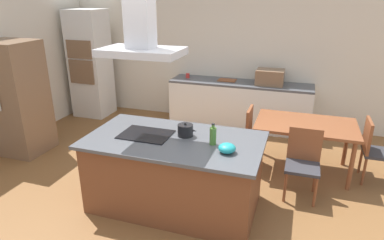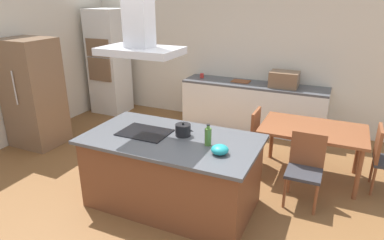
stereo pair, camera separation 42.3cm
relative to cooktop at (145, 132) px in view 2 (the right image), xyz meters
The scene contains 18 objects.
ground 1.79m from the cooktop, 76.43° to the left, with size 16.00×16.00×0.00m, color brown.
wall_back 3.30m from the cooktop, 83.65° to the left, with size 7.20×0.10×2.70m, color beige.
wall_left 3.28m from the cooktop, 162.06° to the left, with size 0.10×8.80×2.70m, color beige.
kitchen_island 0.58m from the cooktop, ahead, with size 2.07×1.14×0.90m.
cooktop is the anchor object (origin of this frame).
tea_kettle 0.48m from the cooktop, 14.69° to the left, with size 0.24×0.19×0.17m.
olive_oil_bottle 0.84m from the cooktop, ahead, with size 0.08×0.08×0.25m.
mixing_bowl 1.04m from the cooktop, ahead, with size 0.19×0.19×0.10m, color teal.
back_counter 2.98m from the cooktop, 78.16° to the left, with size 2.70×0.62×0.90m.
countertop_microwave 3.10m from the cooktop, 68.27° to the left, with size 0.50×0.38×0.28m, color brown.
coffee_mug_red 2.95m from the cooktop, 99.18° to the left, with size 0.08×0.08×0.09m, color red.
cutting_board 2.95m from the cooktop, 83.50° to the left, with size 0.34×0.24×0.02m, color brown.
wall_oven_stack 3.67m from the cooktop, 133.80° to the left, with size 0.70×0.66×2.20m.
refrigerator 2.70m from the cooktop, 165.48° to the left, with size 0.80×0.73×1.82m.
dining_table 2.33m from the cooktop, 37.67° to the left, with size 1.40×0.90×0.75m.
chair_facing_island 2.02m from the cooktop, 22.27° to the left, with size 0.42×0.42×0.89m.
chair_at_left_end 1.74m from the cooktop, 57.01° to the left, with size 0.42×0.42×0.89m.
range_hood 1.20m from the cooktop, ahead, with size 0.90×0.55×0.78m.
Camera 2 is at (1.73, -3.21, 2.49)m, focal length 31.58 mm.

